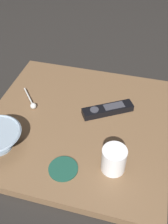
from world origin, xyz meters
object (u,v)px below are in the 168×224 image
(teaspoon, at_px, (32,104))
(drink_coaster, at_px, (63,169))
(coffee_mug, at_px, (114,160))
(tv_remote_near, at_px, (108,110))

(teaspoon, xyz_separation_m, drink_coaster, (0.21, -0.25, -0.01))
(teaspoon, distance_m, drink_coaster, 0.32)
(coffee_mug, distance_m, tv_remote_near, 0.25)
(coffee_mug, xyz_separation_m, tv_remote_near, (-0.06, 0.24, -0.03))
(teaspoon, bearing_deg, coffee_mug, -29.67)
(coffee_mug, relative_size, teaspoon, 0.82)
(coffee_mug, distance_m, teaspoon, 0.41)
(coffee_mug, relative_size, drink_coaster, 0.93)
(coffee_mug, distance_m, drink_coaster, 0.16)
(tv_remote_near, bearing_deg, drink_coaster, -106.24)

